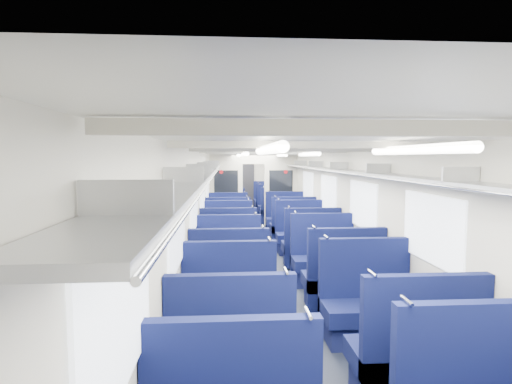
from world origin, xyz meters
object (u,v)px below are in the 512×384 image
object	(u,v)px
seat_19	(285,221)
seat_25	(270,204)
bulkhead	(254,188)
seat_17	(293,229)
seat_8	(229,284)
end_door	(246,184)
seat_26	(227,201)
seat_7	(367,308)
seat_20	(228,213)
seat_4	(231,360)
seat_16	(228,229)
seat_6	(230,314)
seat_21	(277,212)
seat_22	(228,208)
seat_9	(343,283)
seat_5	(416,360)
seat_27	(267,201)
seat_18	(228,223)
seat_15	(300,236)
seat_24	(227,205)
seat_23	(273,208)
seat_13	(311,248)
seat_11	(323,261)
seat_10	(229,264)
seat_14	(228,237)
seat_12	(228,248)

from	to	relation	value
seat_19	seat_25	xyz separation A→B (m)	(0.00, 4.30, 0.00)
bulkhead	seat_17	world-z (taller)	bulkhead
seat_8	seat_17	bearing A→B (deg)	69.96
end_door	seat_25	xyz separation A→B (m)	(0.83, -2.44, -0.62)
seat_19	seat_26	distance (m)	5.67
seat_7	seat_20	bearing A→B (deg)	100.65
seat_4	seat_7	size ratio (longest dim) A/B	1.00
seat_8	seat_16	xyz separation A→B (m)	(0.00, 4.56, 0.00)
end_door	seat_6	distance (m)	13.84
seat_19	seat_17	bearing A→B (deg)	-90.00
seat_7	seat_19	distance (m)	6.99
seat_21	seat_22	world-z (taller)	same
seat_6	seat_9	xyz separation A→B (m)	(1.66, 1.11, 0.00)
seat_5	seat_19	xyz separation A→B (m)	(0.00, 8.27, 0.00)
seat_26	seat_27	xyz separation A→B (m)	(1.66, -0.13, 0.00)
end_door	seat_18	xyz separation A→B (m)	(-0.83, -6.97, -0.62)
seat_18	seat_21	xyz separation A→B (m)	(1.66, 2.18, 0.00)
seat_4	seat_15	bearing A→B (deg)	73.89
seat_15	seat_24	world-z (taller)	same
end_door	seat_23	bearing A→B (deg)	-77.17
seat_13	seat_7	bearing A→B (deg)	-90.00
seat_11	seat_13	bearing A→B (deg)	90.00
seat_20	seat_22	xyz separation A→B (m)	(0.00, 1.20, 0.00)
seat_21	seat_23	distance (m)	1.15
seat_11	seat_18	xyz separation A→B (m)	(-1.66, 4.48, 0.00)
seat_16	seat_21	bearing A→B (deg)	63.13
seat_17	seat_19	xyz separation A→B (m)	(0.00, 1.34, 0.00)
seat_24	seat_25	bearing A→B (deg)	6.03
bulkhead	seat_6	world-z (taller)	bulkhead
seat_10	seat_25	size ratio (longest dim) A/B	1.00
seat_19	seat_21	xyz separation A→B (m)	(0.00, 1.95, 0.00)
seat_6	seat_14	size ratio (longest dim) A/B	1.00
seat_12	seat_25	size ratio (longest dim) A/B	1.00
seat_19	seat_9	bearing A→B (deg)	-90.00
seat_8	seat_13	bearing A→B (deg)	53.68
seat_16	seat_17	distance (m)	1.66
seat_27	seat_5	bearing A→B (deg)	-90.00
seat_8	seat_24	bearing A→B (deg)	90.00
bulkhead	seat_10	world-z (taller)	bulkhead
seat_15	seat_18	size ratio (longest dim) A/B	1.00
seat_9	seat_20	xyz separation A→B (m)	(-1.66, 7.78, 0.00)
seat_4	seat_21	world-z (taller)	same
seat_6	seat_16	distance (m)	5.73
seat_5	seat_9	xyz separation A→B (m)	(0.00, 2.32, 0.00)
seat_4	seat_12	size ratio (longest dim) A/B	1.00
end_door	seat_16	bearing A→B (deg)	-95.87
seat_5	seat_19	distance (m)	8.27
seat_9	seat_21	size ratio (longest dim) A/B	1.00
seat_17	seat_26	distance (m)	6.96
seat_16	seat_19	distance (m)	2.13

